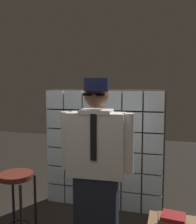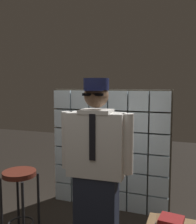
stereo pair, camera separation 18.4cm
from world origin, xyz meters
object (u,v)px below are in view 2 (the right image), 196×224
at_px(bar_stool, 20,190).
at_px(book_stack, 170,224).
at_px(coffee_mug, 169,220).
at_px(standing_person, 96,168).

relative_size(bar_stool, book_stack, 3.49).
bearing_deg(book_stack, coffee_mug, 97.92).
height_order(bar_stool, coffee_mug, bar_stool).
bearing_deg(coffee_mug, standing_person, 176.64).
distance_m(bar_stool, book_stack, 1.51).
height_order(standing_person, book_stack, standing_person).
relative_size(standing_person, coffee_mug, 13.81).
relative_size(book_stack, coffee_mug, 1.82).
relative_size(bar_stool, coffee_mug, 6.35).
xyz_separation_m(bar_stool, coffee_mug, (1.49, 0.03, -0.05)).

